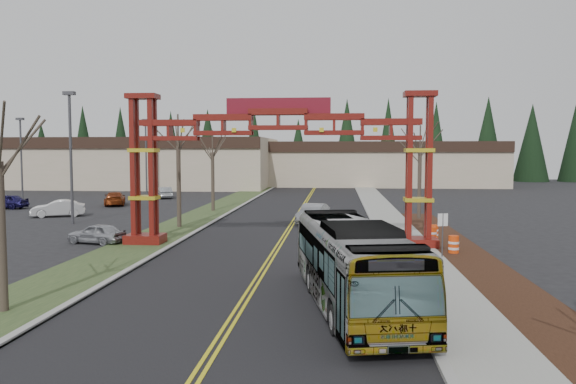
# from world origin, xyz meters

# --- Properties ---
(ground) EXTENTS (200.00, 200.00, 0.00)m
(ground) POSITION_xyz_m (0.00, 0.00, 0.00)
(ground) COLOR black
(ground) RESTS_ON ground
(road) EXTENTS (12.00, 110.00, 0.02)m
(road) POSITION_xyz_m (0.00, 25.00, 0.01)
(road) COLOR black
(road) RESTS_ON ground
(lane_line_left) EXTENTS (0.12, 100.00, 0.01)m
(lane_line_left) POSITION_xyz_m (-0.12, 25.00, 0.03)
(lane_line_left) COLOR gold
(lane_line_left) RESTS_ON road
(lane_line_right) EXTENTS (0.12, 100.00, 0.01)m
(lane_line_right) POSITION_xyz_m (0.12, 25.00, 0.03)
(lane_line_right) COLOR gold
(lane_line_right) RESTS_ON road
(curb_right) EXTENTS (0.30, 110.00, 0.15)m
(curb_right) POSITION_xyz_m (6.15, 25.00, 0.07)
(curb_right) COLOR #A0A09B
(curb_right) RESTS_ON ground
(sidewalk_right) EXTENTS (2.60, 110.00, 0.14)m
(sidewalk_right) POSITION_xyz_m (7.60, 25.00, 0.08)
(sidewalk_right) COLOR gray
(sidewalk_right) RESTS_ON ground
(landscape_strip) EXTENTS (2.60, 50.00, 0.12)m
(landscape_strip) POSITION_xyz_m (10.20, 10.00, 0.06)
(landscape_strip) COLOR black
(landscape_strip) RESTS_ON ground
(grass_median) EXTENTS (4.00, 110.00, 0.08)m
(grass_median) POSITION_xyz_m (-8.00, 25.00, 0.04)
(grass_median) COLOR #2C4221
(grass_median) RESTS_ON ground
(curb_left) EXTENTS (0.30, 110.00, 0.15)m
(curb_left) POSITION_xyz_m (-6.15, 25.00, 0.07)
(curb_left) COLOR #A0A09B
(curb_left) RESTS_ON ground
(gateway_arch) EXTENTS (18.20, 1.60, 8.90)m
(gateway_arch) POSITION_xyz_m (0.00, 18.00, 5.98)
(gateway_arch) COLOR #5A100B
(gateway_arch) RESTS_ON ground
(retail_building_west) EXTENTS (46.00, 22.30, 7.50)m
(retail_building_west) POSITION_xyz_m (-30.00, 71.96, 3.76)
(retail_building_west) COLOR #BBAE8F
(retail_building_west) RESTS_ON ground
(retail_building_east) EXTENTS (38.00, 20.30, 7.00)m
(retail_building_east) POSITION_xyz_m (10.00, 79.95, 3.51)
(retail_building_east) COLOR #BBAE8F
(retail_building_east) RESTS_ON ground
(conifer_treeline) EXTENTS (116.10, 5.60, 13.00)m
(conifer_treeline) POSITION_xyz_m (0.25, 92.00, 6.49)
(conifer_treeline) COLOR black
(conifer_treeline) RESTS_ON ground
(transit_bus) EXTENTS (4.62, 11.43, 3.10)m
(transit_bus) POSITION_xyz_m (3.96, 5.44, 1.55)
(transit_bus) COLOR #95979C
(transit_bus) RESTS_ON ground
(silver_sedan) EXTENTS (2.55, 4.83, 1.51)m
(silver_sedan) POSITION_xyz_m (1.56, 28.38, 0.76)
(silver_sedan) COLOR #A5A8AD
(silver_sedan) RESTS_ON ground
(parked_car_near_a) EXTENTS (3.83, 2.32, 1.22)m
(parked_car_near_a) POSITION_xyz_m (-11.00, 18.00, 0.61)
(parked_car_near_a) COLOR #ABADB3
(parked_car_near_a) RESTS_ON ground
(parked_car_near_b) EXTENTS (4.55, 3.04, 1.42)m
(parked_car_near_b) POSITION_xyz_m (-20.17, 31.07, 0.71)
(parked_car_near_b) COLOR white
(parked_car_near_b) RESTS_ON ground
(parked_car_mid_a) EXTENTS (3.48, 5.23, 1.41)m
(parked_car_mid_a) POSITION_xyz_m (-19.33, 41.19, 0.70)
(parked_car_mid_a) COLOR maroon
(parked_car_mid_a) RESTS_ON ground
(parked_car_mid_b) EXTENTS (4.15, 1.72, 1.41)m
(parked_car_mid_b) POSITION_xyz_m (-28.44, 36.89, 0.70)
(parked_car_mid_b) COLOR #1A164D
(parked_car_mid_b) RESTS_ON ground
(parked_car_far_a) EXTENTS (2.88, 4.25, 1.33)m
(parked_car_far_a) POSITION_xyz_m (-16.91, 50.22, 0.66)
(parked_car_far_a) COLOR #B5BBBD
(parked_car_far_a) RESTS_ON ground
(bare_tree_median_mid) EXTENTS (3.16, 3.16, 8.20)m
(bare_tree_median_mid) POSITION_xyz_m (-8.00, 25.22, 6.06)
(bare_tree_median_mid) COLOR #382D26
(bare_tree_median_mid) RESTS_ON ground
(bare_tree_median_far) EXTENTS (3.11, 3.11, 7.49)m
(bare_tree_median_far) POSITION_xyz_m (-8.00, 36.31, 5.40)
(bare_tree_median_far) COLOR #382D26
(bare_tree_median_far) RESTS_ON ground
(bare_tree_right_far) EXTENTS (3.06, 3.06, 7.60)m
(bare_tree_right_far) POSITION_xyz_m (10.00, 31.58, 5.54)
(bare_tree_right_far) COLOR #382D26
(bare_tree_right_far) RESTS_ON ground
(light_pole_near) EXTENTS (0.87, 0.44, 10.04)m
(light_pole_near) POSITION_xyz_m (-16.79, 26.75, 5.81)
(light_pole_near) COLOR #3F3F44
(light_pole_near) RESTS_ON ground
(light_pole_mid) EXTENTS (0.79, 0.39, 9.06)m
(light_pole_mid) POSITION_xyz_m (-29.96, 42.41, 5.24)
(light_pole_mid) COLOR #3F3F44
(light_pole_mid) RESTS_ON ground
(light_pole_far) EXTENTS (0.84, 0.42, 9.73)m
(light_pole_far) POSITION_xyz_m (-21.64, 57.46, 5.63)
(light_pole_far) COLOR #3F3F44
(light_pole_far) RESTS_ON ground
(street_sign) EXTENTS (0.53, 0.19, 2.37)m
(street_sign) POSITION_xyz_m (8.80, 14.80, 1.70)
(street_sign) COLOR #3F3F44
(street_sign) RESTS_ON ground
(barrel_south) EXTENTS (0.56, 0.56, 1.04)m
(barrel_south) POSITION_xyz_m (9.62, 16.06, 0.52)
(barrel_south) COLOR #EE420D
(barrel_south) RESTS_ON ground
(barrel_mid) EXTENTS (0.56, 0.56, 1.04)m
(barrel_mid) POSITION_xyz_m (9.06, 19.55, 0.52)
(barrel_mid) COLOR #EE420D
(barrel_mid) RESTS_ON ground
(barrel_north) EXTENTS (0.51, 0.51, 0.94)m
(barrel_north) POSITION_xyz_m (9.47, 21.21, 0.47)
(barrel_north) COLOR #EE420D
(barrel_north) RESTS_ON ground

